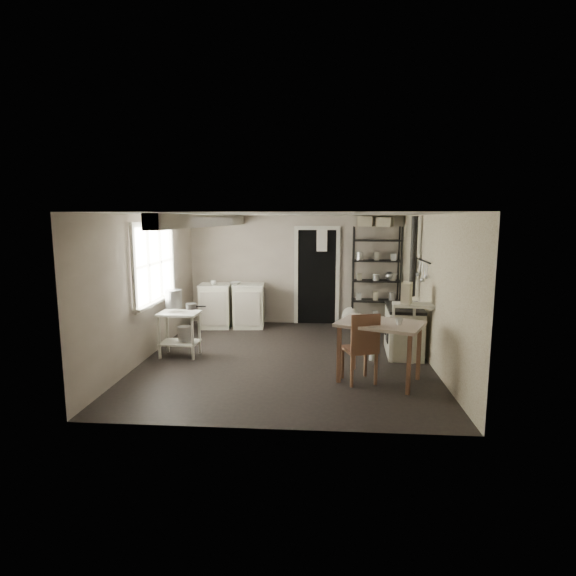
# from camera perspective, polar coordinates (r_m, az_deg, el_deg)

# --- Properties ---
(floor) EXTENTS (5.00, 5.00, 0.00)m
(floor) POSITION_cam_1_polar(r_m,az_deg,el_deg) (7.36, -0.18, -8.85)
(floor) COLOR black
(floor) RESTS_ON ground
(ceiling) EXTENTS (5.00, 5.00, 0.00)m
(ceiling) POSITION_cam_1_polar(r_m,az_deg,el_deg) (7.01, -0.19, 9.36)
(ceiling) COLOR beige
(ceiling) RESTS_ON wall_back
(wall_back) EXTENTS (4.50, 0.02, 2.30)m
(wall_back) POSITION_cam_1_polar(r_m,az_deg,el_deg) (9.57, 0.99, 2.30)
(wall_back) COLOR #B3A798
(wall_back) RESTS_ON ground
(wall_front) EXTENTS (4.50, 0.02, 2.30)m
(wall_front) POSITION_cam_1_polar(r_m,az_deg,el_deg) (4.65, -2.59, -4.64)
(wall_front) COLOR #B3A798
(wall_front) RESTS_ON ground
(wall_left) EXTENTS (0.02, 5.00, 2.30)m
(wall_left) POSITION_cam_1_polar(r_m,az_deg,el_deg) (7.61, -17.33, 0.22)
(wall_left) COLOR #B3A798
(wall_left) RESTS_ON ground
(wall_right) EXTENTS (0.02, 5.00, 2.30)m
(wall_right) POSITION_cam_1_polar(r_m,az_deg,el_deg) (7.28, 17.77, -0.17)
(wall_right) COLOR #B3A798
(wall_right) RESTS_ON ground
(window) EXTENTS (0.12, 1.76, 1.28)m
(window) POSITION_cam_1_polar(r_m,az_deg,el_deg) (7.74, -16.70, 3.00)
(window) COLOR silver
(window) RESTS_ON wall_left
(doorway) EXTENTS (0.96, 0.10, 2.08)m
(doorway) POSITION_cam_1_polar(r_m,az_deg,el_deg) (9.54, 3.67, 1.36)
(doorway) COLOR silver
(doorway) RESTS_ON ground
(ceiling_beam) EXTENTS (0.18, 5.00, 0.18)m
(ceiling_beam) POSITION_cam_1_polar(r_m,az_deg,el_deg) (7.21, -9.84, 8.42)
(ceiling_beam) COLOR silver
(ceiling_beam) RESTS_ON ceiling
(wallpaper_panel) EXTENTS (0.01, 5.00, 2.30)m
(wallpaper_panel) POSITION_cam_1_polar(r_m,az_deg,el_deg) (7.28, 17.69, -0.17)
(wallpaper_panel) COLOR beige
(wallpaper_panel) RESTS_ON wall_right
(utensil_rail) EXTENTS (0.06, 1.20, 0.44)m
(utensil_rail) POSITION_cam_1_polar(r_m,az_deg,el_deg) (7.80, 16.47, 3.42)
(utensil_rail) COLOR #BDBDBF
(utensil_rail) RESTS_ON wall_right
(prep_table) EXTENTS (0.65, 0.48, 0.73)m
(prep_table) POSITION_cam_1_polar(r_m,az_deg,el_deg) (7.56, -13.60, -5.47)
(prep_table) COLOR silver
(prep_table) RESTS_ON ground
(stockpot) EXTENTS (0.32, 0.32, 0.29)m
(stockpot) POSITION_cam_1_polar(r_m,az_deg,el_deg) (7.55, -14.33, -1.33)
(stockpot) COLOR #BDBDBF
(stockpot) RESTS_ON prep_table
(saucepan) EXTENTS (0.17, 0.17, 0.09)m
(saucepan) POSITION_cam_1_polar(r_m,az_deg,el_deg) (7.33, -12.19, -2.27)
(saucepan) COLOR #BDBDBF
(saucepan) RESTS_ON prep_table
(bucket) EXTENTS (0.29, 0.29, 0.24)m
(bucket) POSITION_cam_1_polar(r_m,az_deg,el_deg) (7.52, -13.00, -5.64)
(bucket) COLOR #BDBDBF
(bucket) RESTS_ON prep_table
(base_cabinets) EXTENTS (1.42, 0.70, 0.90)m
(base_cabinets) POSITION_cam_1_polar(r_m,az_deg,el_deg) (9.36, -7.11, -2.18)
(base_cabinets) COLOR beige
(base_cabinets) RESTS_ON ground
(mixing_bowl) EXTENTS (0.37, 0.37, 0.07)m
(mixing_bowl) POSITION_cam_1_polar(r_m,az_deg,el_deg) (9.22, -6.74, 0.77)
(mixing_bowl) COLOR silver
(mixing_bowl) RESTS_ON base_cabinets
(counter_cup) EXTENTS (0.14, 0.14, 0.09)m
(counter_cup) POSITION_cam_1_polar(r_m,az_deg,el_deg) (9.25, -9.46, 0.80)
(counter_cup) COLOR silver
(counter_cup) RESTS_ON base_cabinets
(shelf_rack) EXTENTS (0.99, 0.41, 2.07)m
(shelf_rack) POSITION_cam_1_polar(r_m,az_deg,el_deg) (9.45, 11.09, 0.83)
(shelf_rack) COLOR black
(shelf_rack) RESTS_ON ground
(shelf_jar) EXTENTS (0.10, 0.11, 0.19)m
(shelf_jar) POSITION_cam_1_polar(r_m,az_deg,el_deg) (9.40, 9.21, 3.40)
(shelf_jar) COLOR silver
(shelf_jar) RESTS_ON shelf_rack
(storage_box_a) EXTENTS (0.35, 0.33, 0.20)m
(storage_box_a) POSITION_cam_1_polar(r_m,az_deg,el_deg) (9.38, 9.82, 7.31)
(storage_box_a) COLOR beige
(storage_box_a) RESTS_ON shelf_rack
(storage_box_b) EXTENTS (0.37, 0.36, 0.19)m
(storage_box_b) POSITION_cam_1_polar(r_m,az_deg,el_deg) (9.35, 12.18, 7.12)
(storage_box_b) COLOR beige
(storage_box_b) RESTS_ON shelf_rack
(stove) EXTENTS (0.63, 1.05, 0.80)m
(stove) POSITION_cam_1_polar(r_m,az_deg,el_deg) (7.70, 14.49, -4.94)
(stove) COLOR beige
(stove) RESTS_ON ground
(stovepipe) EXTENTS (0.12, 0.12, 1.34)m
(stovepipe) POSITION_cam_1_polar(r_m,az_deg,el_deg) (7.98, 15.64, 3.86)
(stovepipe) COLOR black
(stovepipe) RESTS_ON stove
(side_ledge) EXTENTS (0.65, 0.39, 0.95)m
(side_ledge) POSITION_cam_1_polar(r_m,az_deg,el_deg) (7.22, 15.44, -5.98)
(side_ledge) COLOR silver
(side_ledge) RESTS_ON ground
(oats_box) EXTENTS (0.20, 0.25, 0.33)m
(oats_box) POSITION_cam_1_polar(r_m,az_deg,el_deg) (7.06, 14.79, -1.46)
(oats_box) COLOR beige
(oats_box) RESTS_ON side_ledge
(work_table) EXTENTS (1.31, 1.14, 0.83)m
(work_table) POSITION_cam_1_polar(r_m,az_deg,el_deg) (6.38, 11.51, -8.27)
(work_table) COLOR beige
(work_table) RESTS_ON ground
(table_cup) EXTENTS (0.11, 0.11, 0.09)m
(table_cup) POSITION_cam_1_polar(r_m,az_deg,el_deg) (6.18, 13.90, -4.80)
(table_cup) COLOR silver
(table_cup) RESTS_ON work_table
(chair) EXTENTS (0.52, 0.53, 0.99)m
(chair) POSITION_cam_1_polar(r_m,az_deg,el_deg) (6.27, 9.04, -7.48)
(chair) COLOR brown
(chair) RESTS_ON ground
(flour_sack) EXTENTS (0.36, 0.31, 0.42)m
(flour_sack) POSITION_cam_1_polar(r_m,az_deg,el_deg) (9.41, 7.88, -3.52)
(flour_sack) COLOR white
(flour_sack) RESTS_ON ground
(floor_crock) EXTENTS (0.14, 0.14, 0.13)m
(floor_crock) POSITION_cam_1_polar(r_m,az_deg,el_deg) (7.33, 10.68, -8.46)
(floor_crock) COLOR silver
(floor_crock) RESTS_ON ground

